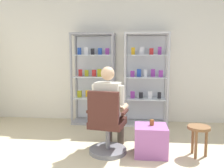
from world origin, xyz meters
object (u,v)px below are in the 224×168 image
at_px(display_cabinet_left, 94,78).
at_px(wooden_stool, 199,132).
at_px(storage_crate, 151,140).
at_px(tea_glass, 152,122).
at_px(office_chair, 107,128).
at_px(display_cabinet_right, 146,78).
at_px(seated_shopkeeper, 110,104).

xyz_separation_m(display_cabinet_left, wooden_stool, (1.80, -1.56, -0.61)).
xyz_separation_m(storage_crate, tea_glass, (0.01, 0.03, 0.26)).
distance_m(display_cabinet_left, office_chair, 1.79).
bearing_deg(display_cabinet_right, storage_crate, -89.35).
bearing_deg(seated_shopkeeper, storage_crate, -10.86).
relative_size(display_cabinet_right, wooden_stool, 4.25).
relative_size(office_chair, wooden_stool, 2.15).
xyz_separation_m(office_chair, wooden_stool, (1.32, 0.06, -0.04)).
height_order(office_chair, tea_glass, office_chair).
xyz_separation_m(tea_glass, wooden_stool, (0.66, -0.01, -0.12)).
bearing_deg(display_cabinet_left, wooden_stool, -41.05).
distance_m(display_cabinet_left, wooden_stool, 2.46).
relative_size(office_chair, seated_shopkeeper, 0.74).
xyz_separation_m(display_cabinet_right, tea_glass, (0.03, -1.56, -0.49)).
xyz_separation_m(office_chair, seated_shopkeeper, (0.03, 0.16, 0.32)).
distance_m(display_cabinet_right, storage_crate, 1.75).
height_order(display_cabinet_left, display_cabinet_right, same).
bearing_deg(wooden_stool, tea_glass, 179.21).
bearing_deg(office_chair, tea_glass, 6.02).
relative_size(display_cabinet_left, display_cabinet_right, 1.00).
height_order(tea_glass, wooden_stool, tea_glass).
xyz_separation_m(display_cabinet_right, seated_shopkeeper, (-0.60, -1.46, -0.25)).
distance_m(display_cabinet_right, seated_shopkeeper, 1.60).
bearing_deg(tea_glass, display_cabinet_right, 91.16).
distance_m(display_cabinet_right, wooden_stool, 1.82).
xyz_separation_m(display_cabinet_left, seated_shopkeeper, (0.51, -1.46, -0.25)).
height_order(seated_shopkeeper, storage_crate, seated_shopkeeper).
bearing_deg(storage_crate, display_cabinet_right, 90.65).
height_order(display_cabinet_right, wooden_stool, display_cabinet_right).
height_order(display_cabinet_left, tea_glass, display_cabinet_left).
xyz_separation_m(display_cabinet_left, display_cabinet_right, (1.10, 0.00, -0.00)).
relative_size(display_cabinet_right, tea_glass, 23.13).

